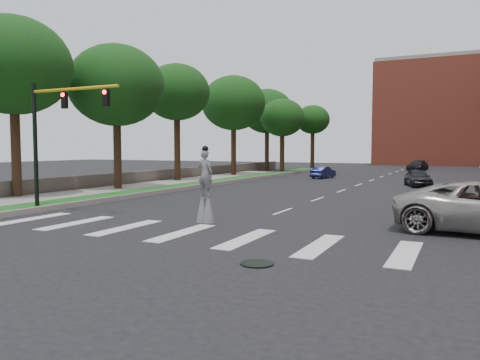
% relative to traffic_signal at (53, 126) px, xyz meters
% --- Properties ---
extents(ground_plane, '(160.00, 160.00, 0.00)m').
position_rel_traffic_signal_xyz_m(ground_plane, '(9.78, -3.00, -4.15)').
color(ground_plane, black).
rests_on(ground_plane, ground).
extents(grass_median, '(2.00, 60.00, 0.25)m').
position_rel_traffic_signal_xyz_m(grass_median, '(-1.72, 17.00, -4.03)').
color(grass_median, '#17531C').
rests_on(grass_median, ground).
extents(median_curb, '(0.20, 60.00, 0.28)m').
position_rel_traffic_signal_xyz_m(median_curb, '(-0.67, 17.00, -4.01)').
color(median_curb, gray).
rests_on(median_curb, ground).
extents(sidewalk_left, '(4.00, 60.00, 0.18)m').
position_rel_traffic_signal_xyz_m(sidewalk_left, '(-4.72, 7.00, -4.06)').
color(sidewalk_left, gray).
rests_on(sidewalk_left, ground).
extents(stone_wall, '(0.50, 56.00, 1.10)m').
position_rel_traffic_signal_xyz_m(stone_wall, '(-7.22, 19.00, -3.60)').
color(stone_wall, '#514B45').
rests_on(stone_wall, ground).
extents(manhole, '(0.90, 0.90, 0.04)m').
position_rel_traffic_signal_xyz_m(manhole, '(12.78, -5.00, -4.13)').
color(manhole, black).
rests_on(manhole, ground).
extents(building_backdrop, '(26.00, 14.00, 18.00)m').
position_rel_traffic_signal_xyz_m(building_backdrop, '(15.78, 75.00, 4.85)').
color(building_backdrop, '#C7553E').
rests_on(building_backdrop, ground).
extents(traffic_signal, '(5.30, 0.23, 6.20)m').
position_rel_traffic_signal_xyz_m(traffic_signal, '(0.00, 0.00, 0.00)').
color(traffic_signal, black).
rests_on(traffic_signal, ground).
extents(stilt_performer, '(0.84, 0.56, 3.19)m').
position_rel_traffic_signal_xyz_m(stilt_performer, '(8.04, 0.50, -2.83)').
color(stilt_performer, black).
rests_on(stilt_performer, ground).
extents(car_near, '(2.74, 4.33, 1.37)m').
position_rel_traffic_signal_xyz_m(car_near, '(14.37, 23.43, -3.46)').
color(car_near, black).
rests_on(car_near, ground).
extents(car_mid, '(1.82, 3.76, 1.19)m').
position_rel_traffic_signal_xyz_m(car_mid, '(4.79, 29.99, -3.56)').
color(car_mid, '#171C51').
rests_on(car_mid, ground).
extents(car_far, '(2.87, 4.95, 1.35)m').
position_rel_traffic_signal_xyz_m(car_far, '(11.98, 50.85, -3.48)').
color(car_far, black).
rests_on(car_far, ground).
extents(tree_1, '(6.84, 6.84, 10.88)m').
position_rel_traffic_signal_xyz_m(tree_1, '(-6.64, 3.24, 3.79)').
color(tree_1, black).
rests_on(tree_1, ground).
extents(tree_2, '(6.80, 6.80, 10.40)m').
position_rel_traffic_signal_xyz_m(tree_2, '(-4.78, 10.16, 3.33)').
color(tree_2, black).
rests_on(tree_2, ground).
extents(tree_3, '(5.93, 5.93, 10.56)m').
position_rel_traffic_signal_xyz_m(tree_3, '(-5.69, 19.28, 3.84)').
color(tree_3, black).
rests_on(tree_3, ground).
extents(tree_4, '(6.86, 6.86, 10.77)m').
position_rel_traffic_signal_xyz_m(tree_4, '(-4.82, 28.91, 3.68)').
color(tree_4, black).
rests_on(tree_4, ground).
extents(tree_5, '(6.85, 6.85, 10.78)m').
position_rel_traffic_signal_xyz_m(tree_5, '(-5.98, 41.13, 3.69)').
color(tree_5, black).
rests_on(tree_5, ground).
extents(tree_6, '(5.27, 5.27, 8.89)m').
position_rel_traffic_signal_xyz_m(tree_6, '(-2.03, 36.32, 2.44)').
color(tree_6, black).
rests_on(tree_6, ground).
extents(tree_7, '(4.74, 4.74, 9.03)m').
position_rel_traffic_signal_xyz_m(tree_7, '(-1.69, 47.52, 2.78)').
color(tree_7, black).
rests_on(tree_7, ground).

